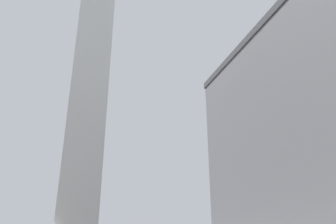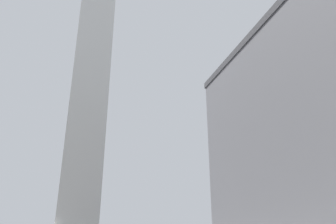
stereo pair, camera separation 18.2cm
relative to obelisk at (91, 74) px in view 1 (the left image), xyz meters
The scene contains 1 object.
obelisk is the anchor object (origin of this frame).
Camera 1 is at (-1.58, -0.89, 1.83)m, focal length 35.00 mm.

